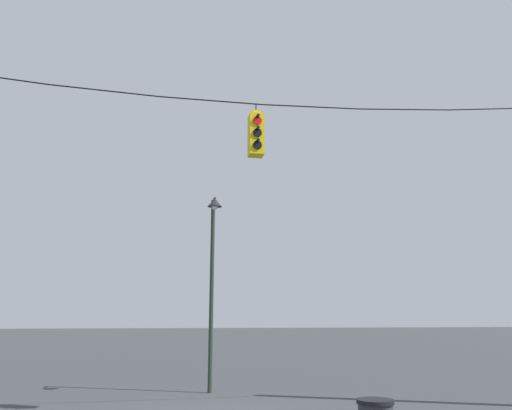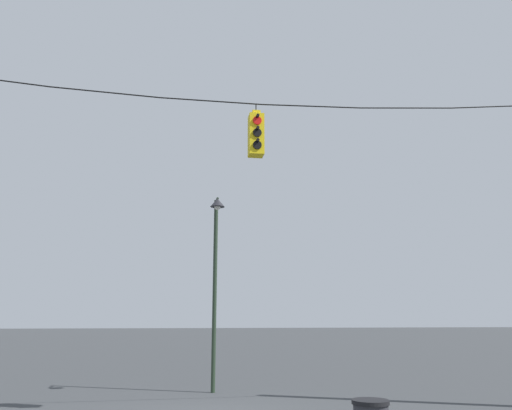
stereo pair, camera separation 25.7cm
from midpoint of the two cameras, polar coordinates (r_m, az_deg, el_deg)
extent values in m
cylinder|color=black|center=(11.90, -16.22, 12.28)|extent=(2.39, 0.03, 0.11)
cylinder|color=black|center=(11.80, -4.39, 11.76)|extent=(2.39, 0.03, 0.03)
cylinder|color=black|center=(12.22, 7.09, 11.14)|extent=(2.39, 0.03, 0.11)
cylinder|color=black|center=(13.10, 17.35, 10.54)|extent=(2.40, 0.03, 0.19)
cylinder|color=black|center=(14.37, 26.02, 10.08)|extent=(2.40, 0.03, 0.28)
cube|color=yellow|center=(11.62, 0.64, 7.96)|extent=(0.34, 0.34, 0.99)
cube|color=yellow|center=(11.82, 0.63, 10.42)|extent=(0.19, 0.19, 0.10)
cylinder|color=black|center=(11.88, 0.63, 11.05)|extent=(0.02, 0.02, 0.18)
cylinder|color=red|center=(11.56, 0.79, 9.65)|extent=(0.20, 0.03, 0.20)
cylinder|color=black|center=(11.55, 0.83, 10.15)|extent=(0.07, 0.12, 0.07)
cylinder|color=black|center=(11.45, 0.80, 8.28)|extent=(0.20, 0.03, 0.20)
cylinder|color=black|center=(11.44, 0.84, 8.78)|extent=(0.07, 0.12, 0.07)
cylinder|color=black|center=(11.35, 0.80, 6.89)|extent=(0.20, 0.03, 0.20)
cylinder|color=black|center=(11.33, 0.84, 7.39)|extent=(0.07, 0.12, 0.07)
cylinder|color=#233323|center=(14.63, -4.24, -9.94)|extent=(0.12, 0.12, 5.47)
cylinder|color=#233323|center=(14.78, -3.99, 0.55)|extent=(0.07, 0.46, 0.07)
cone|color=#232328|center=(14.53, -3.92, 0.27)|extent=(0.42, 0.42, 0.25)
sphere|color=silver|center=(14.50, -3.92, -0.21)|extent=(0.19, 0.19, 0.19)
cylinder|color=black|center=(7.89, 13.93, -21.01)|extent=(0.54, 0.54, 0.06)
camera|label=1|loc=(0.13, -89.34, -0.15)|focal=35.00mm
camera|label=2|loc=(0.13, 90.66, 0.15)|focal=35.00mm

